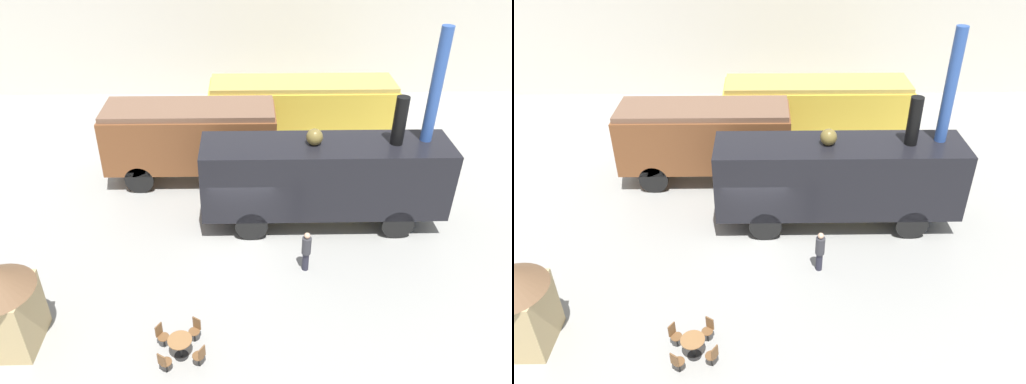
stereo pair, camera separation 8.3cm
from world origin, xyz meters
TOP-DOWN VIEW (x-y plane):
  - ground_plane at (0.00, 0.00)m, footprint 80.00×80.00m
  - backdrop_wall at (0.00, 15.66)m, footprint 44.00×0.15m
  - passenger_coach_vintage at (3.12, 8.58)m, footprint 9.59×2.66m
  - passenger_coach_wooden at (-2.35, 4.87)m, footprint 7.72×2.75m
  - steam_locomotive at (3.29, 1.12)m, footprint 9.66×2.40m
  - cafe_table_near at (-1.83, -5.69)m, footprint 0.74×0.74m
  - cafe_chair_0 at (-2.45, -5.28)m, footprint 0.40×0.40m
  - cafe_chair_1 at (-2.24, -6.31)m, footprint 0.40×0.40m
  - cafe_chair_2 at (-1.21, -6.09)m, footprint 0.40×0.40m
  - cafe_chair_3 at (-1.43, -5.07)m, footprint 0.40×0.40m
  - visitor_person at (2.33, -1.82)m, footprint 0.34×0.34m
  - support_pillar at (7.14, 1.39)m, footprint 0.44×0.44m

SIDE VIEW (x-z plane):
  - ground_plane at x=0.00m, z-range 0.00..0.00m
  - cafe_chair_0 at x=-2.45m, z-range 0.07..0.94m
  - cafe_chair_1 at x=-2.24m, z-range 0.07..0.94m
  - cafe_chair_2 at x=-1.21m, z-range 0.07..0.94m
  - cafe_chair_3 at x=-1.43m, z-range 0.07..0.94m
  - cafe_table_near at x=-1.83m, z-range 0.17..0.89m
  - visitor_person at x=2.33m, z-range 0.07..1.73m
  - passenger_coach_vintage at x=3.12m, z-range 0.30..3.71m
  - passenger_coach_wooden at x=-2.35m, z-range 0.39..4.04m
  - steam_locomotive at x=3.29m, z-range -0.52..5.03m
  - support_pillar at x=7.14m, z-range 0.00..8.00m
  - backdrop_wall at x=0.00m, z-range 0.00..9.00m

